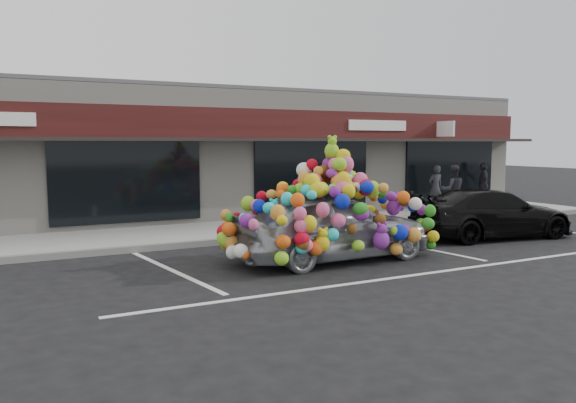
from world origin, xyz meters
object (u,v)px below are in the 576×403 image
toy_car (332,218)px  pedestrian_b (453,190)px  pedestrian_c (483,184)px  pedestrian_a (435,188)px  black_sedan (491,213)px

toy_car → pedestrian_b: (7.05, 3.77, 0.05)m
pedestrian_b → pedestrian_c: pedestrian_b is taller
pedestrian_a → toy_car: bearing=37.0°
black_sedan → pedestrian_a: size_ratio=2.84×
toy_car → black_sedan: toy_car is taller
pedestrian_a → pedestrian_c: 2.48m
pedestrian_c → pedestrian_b: bearing=-28.0°
pedestrian_c → black_sedan: bearing=-9.3°
toy_car → pedestrian_a: bearing=-57.1°
pedestrian_b → pedestrian_a: bearing=-86.3°
pedestrian_a → pedestrian_c: size_ratio=0.97×
black_sedan → pedestrian_b: size_ratio=2.72×
pedestrian_b → toy_car: bearing=51.0°
pedestrian_b → pedestrian_c: (2.95, 1.51, -0.01)m
toy_car → pedestrian_a: (7.52, 5.14, 0.01)m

